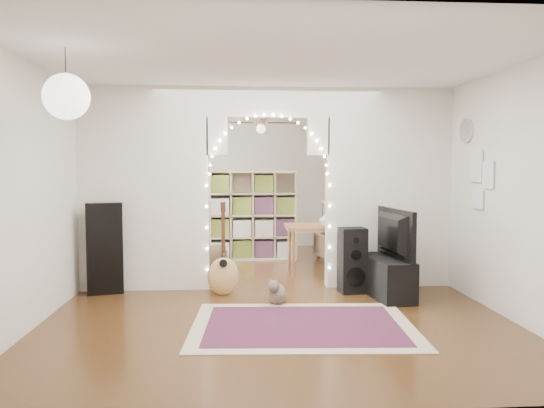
{
  "coord_description": "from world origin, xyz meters",
  "views": [
    {
      "loc": [
        -0.44,
        -7.15,
        1.64
      ],
      "look_at": [
        0.07,
        0.3,
        1.12
      ],
      "focal_mm": 35.0,
      "sensor_mm": 36.0,
      "label": 1
    }
  ],
  "objects": [
    {
      "name": "wall_left",
      "position": [
        -2.5,
        0.0,
        1.35
      ],
      "size": [
        0.02,
        7.5,
        2.7
      ],
      "primitive_type": "cube",
      "color": "silver",
      "rests_on": "floor"
    },
    {
      "name": "wall_back",
      "position": [
        0.0,
        3.75,
        1.35
      ],
      "size": [
        5.0,
        0.02,
        2.7
      ],
      "primitive_type": "cube",
      "color": "silver",
      "rests_on": "floor"
    },
    {
      "name": "paper_lantern",
      "position": [
        -1.9,
        -2.4,
        2.25
      ],
      "size": [
        0.4,
        0.4,
        0.4
      ],
      "primitive_type": "sphere",
      "color": "white",
      "rests_on": "ceiling"
    },
    {
      "name": "bookcase",
      "position": [
        -0.13,
        2.2,
        0.79
      ],
      "size": [
        1.58,
        0.63,
        1.58
      ],
      "primitive_type": "cube",
      "rotation": [
        0.0,
        0.0,
        -0.16
      ],
      "color": "#C0A98B",
      "rests_on": "floor"
    },
    {
      "name": "flower_vase",
      "position": [
        0.92,
        0.82,
        0.85
      ],
      "size": [
        0.18,
        0.18,
        0.19
      ],
      "primitive_type": "imported",
      "rotation": [
        0.0,
        0.0,
        -0.01
      ],
      "color": "white",
      "rests_on": "dining_table"
    },
    {
      "name": "wall_front",
      "position": [
        0.0,
        -3.75,
        1.35
      ],
      "size": [
        5.0,
        0.02,
        2.7
      ],
      "primitive_type": "cube",
      "color": "silver",
      "rests_on": "floor"
    },
    {
      "name": "guitar_case",
      "position": [
        -2.13,
        -0.25,
        0.59
      ],
      "size": [
        0.48,
        0.25,
        1.18
      ],
      "primitive_type": "cube",
      "rotation": [
        0.0,
        0.0,
        0.23
      ],
      "color": "black",
      "rests_on": "floor"
    },
    {
      "name": "wall_clock",
      "position": [
        2.48,
        -0.6,
        2.1
      ],
      "size": [
        0.03,
        0.31,
        0.31
      ],
      "primitive_type": "cylinder",
      "rotation": [
        0.0,
        1.57,
        0.0
      ],
      "color": "white",
      "rests_on": "wall_right"
    },
    {
      "name": "area_rug",
      "position": [
        0.25,
        -1.8,
        0.01
      ],
      "size": [
        2.37,
        1.84,
        0.02
      ],
      "primitive_type": "cube",
      "rotation": [
        0.0,
        0.0,
        -0.05
      ],
      "color": "maroon",
      "rests_on": "floor"
    },
    {
      "name": "wall_right",
      "position": [
        2.5,
        0.0,
        1.35
      ],
      "size": [
        0.02,
        7.5,
        2.7
      ],
      "primitive_type": "cube",
      "color": "silver",
      "rests_on": "floor"
    },
    {
      "name": "ceiling",
      "position": [
        0.0,
        0.0,
        2.7
      ],
      "size": [
        5.0,
        7.5,
        0.02
      ],
      "primitive_type": "cube",
      "color": "white",
      "rests_on": "wall_back"
    },
    {
      "name": "picture_frames",
      "position": [
        2.48,
        -1.0,
        1.5
      ],
      "size": [
        0.02,
        0.5,
        0.7
      ],
      "primitive_type": null,
      "color": "white",
      "rests_on": "wall_right"
    },
    {
      "name": "media_console",
      "position": [
        1.46,
        -0.66,
        0.25
      ],
      "size": [
        0.5,
        1.04,
        0.5
      ],
      "primitive_type": "cube",
      "rotation": [
        0.0,
        0.0,
        0.11
      ],
      "color": "black",
      "rests_on": "floor"
    },
    {
      "name": "dining_chair_left",
      "position": [
        -0.85,
        0.36,
        0.26
      ],
      "size": [
        0.58,
        0.6,
        0.51
      ],
      "primitive_type": "imported",
      "rotation": [
        0.0,
        0.0,
        0.07
      ],
      "color": "brown",
      "rests_on": "floor"
    },
    {
      "name": "dining_table",
      "position": [
        0.92,
        0.82,
        0.68
      ],
      "size": [
        1.21,
        0.81,
        0.76
      ],
      "rotation": [
        0.0,
        0.0,
        -0.01
      ],
      "color": "brown",
      "rests_on": "floor"
    },
    {
      "name": "floor",
      "position": [
        0.0,
        0.0,
        0.0
      ],
      "size": [
        7.5,
        7.5,
        0.0
      ],
      "primitive_type": "plane",
      "color": "black",
      "rests_on": "ground"
    },
    {
      "name": "window",
      "position": [
        -2.47,
        1.8,
        1.5
      ],
      "size": [
        0.04,
        1.2,
        1.4
      ],
      "primitive_type": "cube",
      "color": "white",
      "rests_on": "wall_left"
    },
    {
      "name": "acoustic_guitar",
      "position": [
        -0.6,
        -0.43,
        0.44
      ],
      "size": [
        0.42,
        0.2,
        1.02
      ],
      "rotation": [
        0.0,
        0.0,
        0.13
      ],
      "color": "tan",
      "rests_on": "floor"
    },
    {
      "name": "divider_wall",
      "position": [
        0.0,
        0.0,
        1.42
      ],
      "size": [
        5.0,
        0.2,
        2.7
      ],
      "color": "silver",
      "rests_on": "floor"
    },
    {
      "name": "tv",
      "position": [
        1.46,
        -0.66,
        0.81
      ],
      "size": [
        0.25,
        1.08,
        0.62
      ],
      "primitive_type": "imported",
      "rotation": [
        0.0,
        0.0,
        1.68
      ],
      "color": "black",
      "rests_on": "media_console"
    },
    {
      "name": "ceiling_fan",
      "position": [
        0.0,
        2.0,
        2.4
      ],
      "size": [
        1.1,
        1.1,
        0.3
      ],
      "primitive_type": null,
      "color": "#C98843",
      "rests_on": "ceiling"
    },
    {
      "name": "fairy_lights",
      "position": [
        0.0,
        -0.13,
        1.55
      ],
      "size": [
        1.64,
        0.04,
        1.6
      ],
      "primitive_type": null,
      "color": "#FFEABF",
      "rests_on": "divider_wall"
    },
    {
      "name": "tabby_cat",
      "position": [
        0.05,
        -0.91,
        0.14
      ],
      "size": [
        0.33,
        0.51,
        0.34
      ],
      "rotation": [
        0.0,
        0.0,
        -0.38
      ],
      "color": "brown",
      "rests_on": "floor"
    },
    {
      "name": "floor_speaker",
      "position": [
        1.08,
        -0.4,
        0.42
      ],
      "size": [
        0.36,
        0.33,
        0.85
      ],
      "rotation": [
        0.0,
        0.0,
        0.1
      ],
      "color": "black",
      "rests_on": "floor"
    },
    {
      "name": "dining_chair_right",
      "position": [
        1.29,
        2.04,
        0.24
      ],
      "size": [
        0.68,
        0.68,
        0.48
      ],
      "primitive_type": "imported",
      "rotation": [
        0.0,
        0.0,
        0.38
      ],
      "color": "brown",
      "rests_on": "floor"
    }
  ]
}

